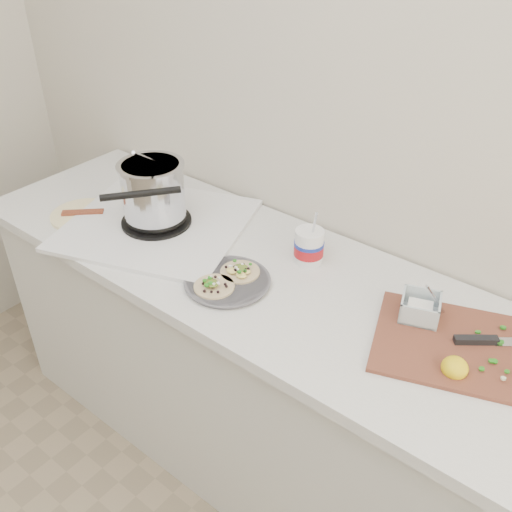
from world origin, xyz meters
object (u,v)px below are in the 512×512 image
Objects in this scene: stove at (155,203)px; bacon_plate at (83,215)px; cutboard at (465,341)px; tub at (310,244)px; taco_plate at (227,279)px.

stove is 3.26× the size of bacon_plate.
cutboard is at bearing 8.58° from bacon_plate.
taco_plate is at bearing -116.22° from tub.
bacon_plate is (-0.67, -0.02, -0.01)m from taco_plate.
cutboard is at bearing -7.40° from tub.
taco_plate is 0.28m from tub.
tub is at bearing 152.78° from cutboard.
cutboard reaches higher than taco_plate.
tub is (0.12, 0.25, 0.05)m from taco_plate.
taco_plate is 0.47× the size of cutboard.
tub is 0.84m from bacon_plate.
taco_plate is 0.69m from cutboard.
stove is 3.52× the size of tub.
tub is at bearing 63.78° from taco_plate.
tub is at bearing 18.86° from bacon_plate.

